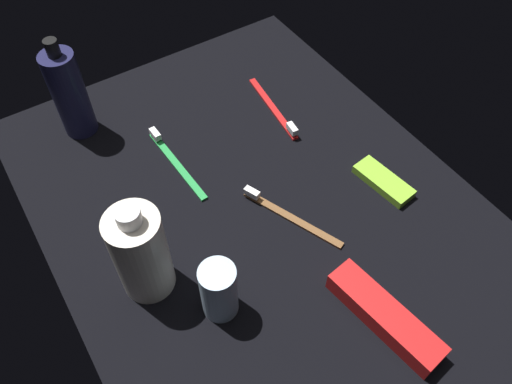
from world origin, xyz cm
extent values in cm
cube|color=black|center=(0.00, 0.00, -0.60)|extent=(84.00, 64.00, 1.20)
cylinder|color=#1E1E43|center=(31.54, 17.28, 8.06)|extent=(5.74, 5.74, 16.12)
cylinder|color=black|center=(31.54, 17.28, 17.52)|extent=(2.20, 2.20, 2.80)
cylinder|color=silver|center=(-3.37, 20.47, 7.52)|extent=(7.43, 7.43, 15.04)
cylinder|color=silver|center=(-3.37, 20.47, 16.14)|extent=(3.20, 3.20, 2.20)
cylinder|color=silver|center=(-12.45, 13.94, 4.87)|extent=(5.02, 5.02, 9.75)
cube|color=red|center=(16.90, -14.72, 0.45)|extent=(18.01, 3.35, 0.90)
cube|color=white|center=(9.45, -13.82, 1.50)|extent=(2.71, 1.40, 1.20)
cube|color=brown|center=(-5.73, -3.07, 0.45)|extent=(17.13, 7.88, 0.90)
cube|color=white|center=(1.22, -0.25, 1.50)|extent=(2.82, 2.00, 1.20)
cube|color=green|center=(14.04, 6.96, 0.45)|extent=(18.03, 1.86, 0.90)
cube|color=white|center=(21.53, 7.24, 1.50)|extent=(2.64, 1.19, 1.20)
cube|color=red|center=(-26.35, -3.63, 1.60)|extent=(18.04, 6.78, 3.20)
cube|color=#8CD133|center=(-8.14, -19.88, 0.75)|extent=(10.82, 5.27, 1.50)
camera|label=1|loc=(-41.29, 26.80, 66.41)|focal=35.88mm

